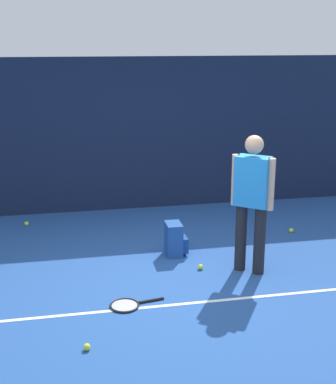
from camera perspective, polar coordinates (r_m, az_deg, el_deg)
name	(u,v)px	position (r m, az deg, el deg)	size (l,w,h in m)	color
ground_plane	(175,282)	(6.41, 0.71, -9.60)	(12.00, 12.00, 0.00)	#234C93
back_fence	(137,135)	(8.87, -3.30, 6.12)	(10.00, 0.10, 2.50)	#141E38
court_line	(185,304)	(5.94, 1.81, -11.79)	(9.00, 0.05, 0.00)	white
tennis_player	(252,196)	(6.45, 8.93, -0.44)	(0.45, 0.42, 1.70)	black
tennis_racket	(127,305)	(5.91, -4.37, -11.89)	(0.63, 0.38, 0.03)	black
backpack	(175,240)	(7.12, 0.73, -5.09)	(0.28, 0.30, 0.44)	#1E478C
tennis_ball_near_player	(291,230)	(8.17, 12.97, -4.00)	(0.07, 0.07, 0.07)	#CCE033
tennis_ball_by_fence	(27,224)	(8.53, -14.81, -3.27)	(0.07, 0.07, 0.07)	#CCE033
tennis_ball_mid_court	(201,267)	(6.75, 3.49, -7.97)	(0.07, 0.07, 0.07)	#CCE033
tennis_ball_far_left	(87,347)	(5.20, -8.63, -15.99)	(0.07, 0.07, 0.07)	#CCE033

